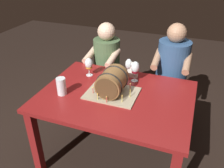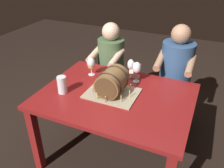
# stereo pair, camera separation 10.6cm
# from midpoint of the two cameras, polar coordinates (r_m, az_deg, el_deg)

# --- Properties ---
(ground_plane) EXTENTS (8.00, 8.00, 0.00)m
(ground_plane) POSITION_cam_midpoint_polar(r_m,az_deg,el_deg) (2.53, -0.46, -16.56)
(ground_plane) COLOR black
(dining_table) EXTENTS (1.31, 0.98, 0.73)m
(dining_table) POSITION_cam_midpoint_polar(r_m,az_deg,el_deg) (2.12, -0.52, -4.87)
(dining_table) COLOR maroon
(dining_table) RESTS_ON ground
(barrel_cake) EXTENTS (0.44, 0.34, 0.24)m
(barrel_cake) POSITION_cam_midpoint_polar(r_m,az_deg,el_deg) (2.02, -1.50, 0.20)
(barrel_cake) COLOR tan
(barrel_cake) RESTS_ON dining_table
(wine_glass_empty) EXTENTS (0.07, 0.07, 0.18)m
(wine_glass_empty) POSITION_cam_midpoint_polar(r_m,az_deg,el_deg) (2.31, 2.84, 4.67)
(wine_glass_empty) COLOR white
(wine_glass_empty) RESTS_ON dining_table
(wine_glass_amber) EXTENTS (0.08, 0.08, 0.19)m
(wine_glass_amber) POSITION_cam_midpoint_polar(r_m,az_deg,el_deg) (2.34, -6.91, 4.76)
(wine_glass_amber) COLOR white
(wine_glass_amber) RESTS_ON dining_table
(wine_glass_red) EXTENTS (0.08, 0.08, 0.20)m
(wine_glass_red) POSITION_cam_midpoint_polar(r_m,az_deg,el_deg) (2.22, 4.25, 3.80)
(wine_glass_red) COLOR white
(wine_glass_red) RESTS_ON dining_table
(beer_pint) EXTENTS (0.08, 0.08, 0.16)m
(beer_pint) POSITION_cam_midpoint_polar(r_m,az_deg,el_deg) (2.09, -13.50, -0.76)
(beer_pint) COLOR white
(beer_pint) RESTS_ON dining_table
(menu_card) EXTENTS (0.11, 0.03, 0.16)m
(menu_card) POSITION_cam_midpoint_polar(r_m,az_deg,el_deg) (2.30, 3.73, 3.35)
(menu_card) COLOR silver
(menu_card) RESTS_ON dining_table
(person_seated_left) EXTENTS (0.36, 0.46, 1.13)m
(person_seated_left) POSITION_cam_midpoint_polar(r_m,az_deg,el_deg) (2.89, -2.31, 2.53)
(person_seated_left) COLOR #2A3A24
(person_seated_left) RESTS_ON ground
(person_seated_right) EXTENTS (0.37, 0.46, 1.20)m
(person_seated_right) POSITION_cam_midpoint_polar(r_m,az_deg,el_deg) (2.70, 12.74, 0.79)
(person_seated_right) COLOR #1B2D46
(person_seated_right) RESTS_ON ground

